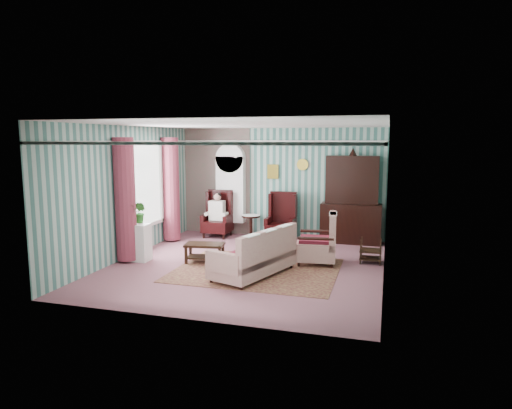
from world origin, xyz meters
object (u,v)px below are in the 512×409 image
(round_side_table, at_px, (251,227))
(coffee_table, at_px, (205,253))
(floral_armchair, at_px, (316,243))
(nest_table, at_px, (371,250))
(wingback_right, at_px, (281,217))
(plant_stand, at_px, (137,242))
(bookcase, at_px, (231,194))
(dresser_hutch, at_px, (351,197))
(wingback_left, at_px, (217,214))
(seated_woman, at_px, (217,215))
(sofa, at_px, (253,249))

(round_side_table, xyz_separation_m, coffee_table, (-0.23, -2.64, -0.10))
(floral_armchair, xyz_separation_m, coffee_table, (-2.29, -0.60, -0.24))
(nest_table, distance_m, coffee_table, 3.53)
(wingback_right, xyz_separation_m, plant_stand, (-2.55, -2.75, -0.22))
(bookcase, relative_size, dresser_hutch, 0.95)
(bookcase, xyz_separation_m, wingback_left, (-0.25, -0.39, -0.50))
(wingback_right, relative_size, seated_woman, 1.06)
(dresser_hutch, height_order, coffee_table, dresser_hutch)
(dresser_hutch, relative_size, seated_woman, 2.00)
(wingback_right, relative_size, plant_stand, 1.56)
(nest_table, height_order, sofa, sofa)
(dresser_hutch, distance_m, wingback_left, 3.55)
(nest_table, relative_size, coffee_table, 0.66)
(wingback_right, xyz_separation_m, nest_table, (2.32, -1.55, -0.35))
(bookcase, distance_m, seated_woman, 0.70)
(round_side_table, height_order, sofa, sofa)
(coffee_table, bearing_deg, round_side_table, 85.04)
(nest_table, bearing_deg, floral_armchair, -162.65)
(dresser_hutch, distance_m, sofa, 3.78)
(plant_stand, xyz_separation_m, floral_armchair, (3.76, 0.85, 0.04))
(seated_woman, bearing_deg, plant_stand, -106.22)
(plant_stand, xyz_separation_m, coffee_table, (1.47, 0.26, -0.20))
(dresser_hutch, height_order, seated_woman, dresser_hutch)
(plant_stand, distance_m, floral_armchair, 3.86)
(wingback_left, xyz_separation_m, wingback_right, (1.75, 0.00, 0.00))
(wingback_right, distance_m, coffee_table, 2.75)
(wingback_right, bearing_deg, wingback_left, 180.00)
(bookcase, relative_size, seated_woman, 1.90)
(sofa, bearing_deg, bookcase, 44.78)
(plant_stand, bearing_deg, sofa, -7.30)
(wingback_left, height_order, sofa, wingback_left)
(dresser_hutch, height_order, nest_table, dresser_hutch)
(round_side_table, bearing_deg, coffee_table, -94.96)
(nest_table, bearing_deg, sofa, -144.07)
(nest_table, bearing_deg, round_side_table, 151.80)
(wingback_right, xyz_separation_m, round_side_table, (-0.85, 0.15, -0.33))
(wingback_left, xyz_separation_m, sofa, (1.93, -3.10, -0.11))
(round_side_table, relative_size, plant_stand, 0.75)
(seated_woman, distance_m, sofa, 3.65)
(plant_stand, distance_m, coffee_table, 1.51)
(nest_table, bearing_deg, coffee_table, -164.50)
(wingback_left, xyz_separation_m, plant_stand, (-0.80, -2.75, -0.22))
(wingback_right, distance_m, seated_woman, 1.75)
(sofa, height_order, floral_armchair, sofa)
(wingback_left, xyz_separation_m, coffee_table, (0.67, -2.49, -0.42))
(wingback_right, relative_size, floral_armchair, 1.40)
(round_side_table, bearing_deg, dresser_hutch, 2.64)
(sofa, bearing_deg, plant_stand, 101.75)
(wingback_left, xyz_separation_m, nest_table, (4.07, -1.55, -0.35))
(dresser_hutch, height_order, wingback_right, dresser_hutch)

